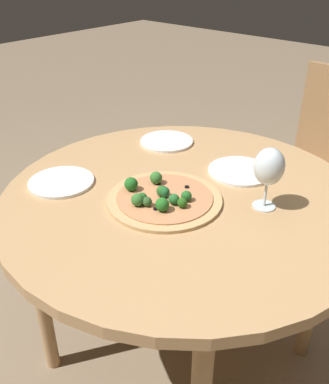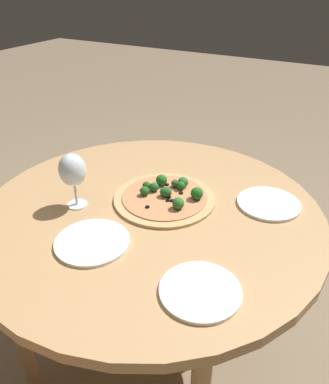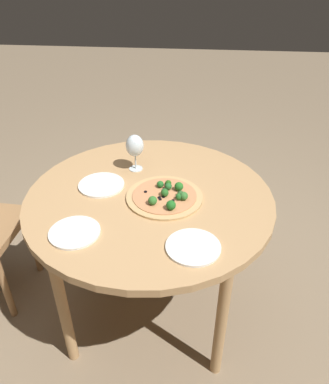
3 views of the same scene
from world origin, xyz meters
TOP-DOWN VIEW (x-y plane):
  - ground_plane at (0.00, 0.00)m, footprint 12.00×12.00m
  - dining_table at (0.00, 0.00)m, footprint 1.11×1.11m
  - pizza at (0.02, 0.08)m, footprint 0.34×0.34m
  - wine_glass at (-0.22, -0.10)m, footprint 0.09×0.09m
  - plate_near at (0.33, 0.21)m, footprint 0.21×0.21m
  - plate_far at (0.29, -0.25)m, footprint 0.20×0.20m
  - plate_side at (-0.05, -0.23)m, footprint 0.21×0.21m

SIDE VIEW (x-z plane):
  - ground_plane at x=0.00m, z-range 0.00..0.00m
  - dining_table at x=0.00m, z-range 0.30..1.05m
  - plate_far at x=0.29m, z-range 0.75..0.76m
  - plate_near at x=0.33m, z-range 0.75..0.76m
  - plate_side at x=-0.05m, z-range 0.75..0.76m
  - pizza at x=0.02m, z-range 0.73..0.79m
  - wine_glass at x=-0.22m, z-range 0.78..0.96m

